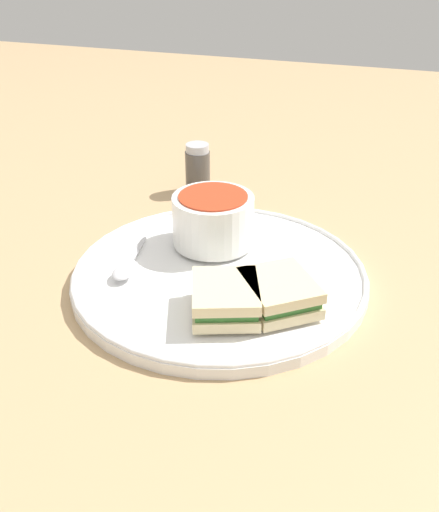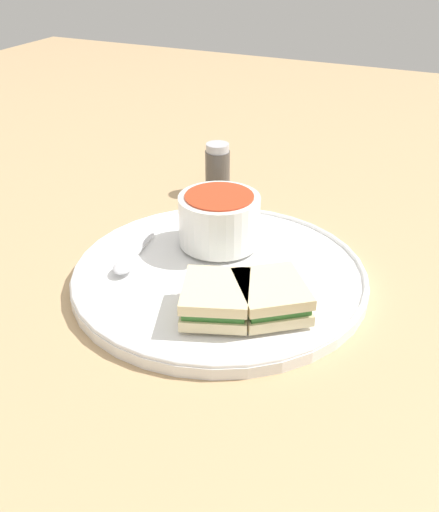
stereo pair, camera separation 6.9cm
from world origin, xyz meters
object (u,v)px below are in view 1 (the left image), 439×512
(soup_bowl, at_px, (213,219))
(spoon, at_px, (125,269))
(sandwich_half_far, at_px, (279,293))
(salt_shaker, at_px, (198,169))
(sandwich_half_near, at_px, (225,298))

(soup_bowl, relative_size, spoon, 0.91)
(sandwich_half_far, distance_m, salt_shaker, 0.35)
(sandwich_half_near, bearing_deg, sandwich_half_far, 118.85)
(spoon, bearing_deg, sandwich_half_near, 65.48)
(spoon, height_order, sandwich_half_near, sandwich_half_near)
(soup_bowl, bearing_deg, spoon, -36.39)
(sandwich_half_far, relative_size, salt_shaker, 1.36)
(spoon, xyz_separation_m, sandwich_half_far, (0.01, 0.19, 0.01))
(sandwich_half_far, bearing_deg, spoon, -93.19)
(soup_bowl, distance_m, sandwich_half_far, 0.16)
(soup_bowl, relative_size, salt_shaker, 1.31)
(salt_shaker, bearing_deg, spoon, 2.56)
(soup_bowl, xyz_separation_m, salt_shaker, (-0.18, -0.09, -0.01))
(soup_bowl, height_order, sandwich_half_far, soup_bowl)
(soup_bowl, xyz_separation_m, spoon, (0.10, -0.07, -0.03))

